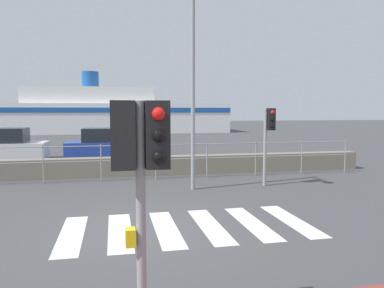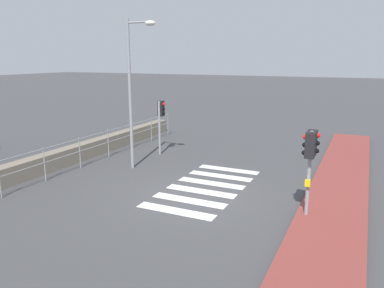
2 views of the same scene
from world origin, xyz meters
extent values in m
plane|color=#424244|center=(0.00, 0.00, 0.00)|extent=(160.00, 160.00, 0.00)
cube|color=brown|center=(0.00, -4.10, 0.06)|extent=(24.00, 1.80, 0.12)
cube|color=silver|center=(-1.30, 0.00, 0.00)|extent=(0.45, 2.40, 0.01)
cube|color=silver|center=(-0.40, 0.00, 0.00)|extent=(0.45, 2.40, 0.01)
cube|color=silver|center=(0.50, 0.00, 0.00)|extent=(0.45, 2.40, 0.01)
cube|color=silver|center=(1.40, 0.00, 0.00)|extent=(0.45, 2.40, 0.01)
cube|color=silver|center=(2.30, 0.00, 0.00)|extent=(0.45, 2.40, 0.01)
cube|color=silver|center=(3.20, 0.00, 0.00)|extent=(0.45, 2.40, 0.01)
cube|color=slate|center=(0.00, 6.29, 0.34)|extent=(18.09, 0.55, 0.69)
cylinder|color=gray|center=(0.00, 5.41, 1.19)|extent=(16.28, 0.03, 0.03)
cylinder|color=gray|center=(0.00, 5.41, 0.69)|extent=(16.28, 0.03, 0.03)
cylinder|color=gray|center=(-0.90, 5.41, 0.62)|extent=(0.04, 0.04, 1.25)
cylinder|color=gray|center=(0.90, 5.41, 0.62)|extent=(0.04, 0.04, 1.25)
cylinder|color=gray|center=(2.71, 5.41, 0.62)|extent=(0.04, 0.04, 1.25)
cylinder|color=gray|center=(4.52, 5.41, 0.62)|extent=(0.04, 0.04, 1.25)
cylinder|color=gray|center=(6.33, 5.41, 0.62)|extent=(0.04, 0.04, 1.25)
cylinder|color=gray|center=(8.14, 5.41, 0.62)|extent=(0.04, 0.04, 1.25)
cylinder|color=gray|center=(-0.23, -3.46, 1.22)|extent=(0.10, 0.10, 2.43)
cube|color=black|center=(-0.40, -3.46, 2.09)|extent=(0.24, 0.24, 0.68)
sphere|color=red|center=(-0.40, -3.32, 2.30)|extent=(0.13, 0.13, 0.13)
sphere|color=black|center=(-0.40, -3.32, 2.09)|extent=(0.13, 0.13, 0.13)
sphere|color=black|center=(-0.40, -3.32, 1.88)|extent=(0.13, 0.13, 0.13)
cube|color=black|center=(-0.06, -3.46, 2.09)|extent=(0.24, 0.24, 0.68)
sphere|color=red|center=(-0.06, -3.60, 2.30)|extent=(0.13, 0.13, 0.13)
sphere|color=black|center=(-0.06, -3.60, 2.09)|extent=(0.13, 0.13, 0.13)
sphere|color=black|center=(-0.06, -3.60, 1.88)|extent=(0.13, 0.13, 0.13)
cube|color=yellow|center=(-0.34, -3.46, 1.05)|extent=(0.10, 0.14, 0.18)
cylinder|color=gray|center=(4.11, 3.63, 1.21)|extent=(0.10, 0.10, 2.42)
cube|color=black|center=(4.28, 3.63, 2.08)|extent=(0.24, 0.24, 0.68)
sphere|color=red|center=(4.28, 3.49, 2.29)|extent=(0.13, 0.13, 0.13)
sphere|color=black|center=(4.28, 3.49, 2.08)|extent=(0.13, 0.13, 0.13)
sphere|color=black|center=(4.28, 3.49, 1.87)|extent=(0.13, 0.13, 0.13)
cylinder|color=gray|center=(1.81, 3.55, 2.85)|extent=(0.12, 0.12, 5.69)
cylinder|color=gray|center=(1.81, 3.07, 5.54)|extent=(0.07, 0.97, 0.07)
ellipsoid|color=silver|center=(1.81, 2.58, 5.49)|extent=(0.32, 0.42, 0.19)
camera|label=1|loc=(-0.49, -7.21, 2.33)|focal=35.00mm
camera|label=2|loc=(-10.17, -4.68, 4.29)|focal=35.00mm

